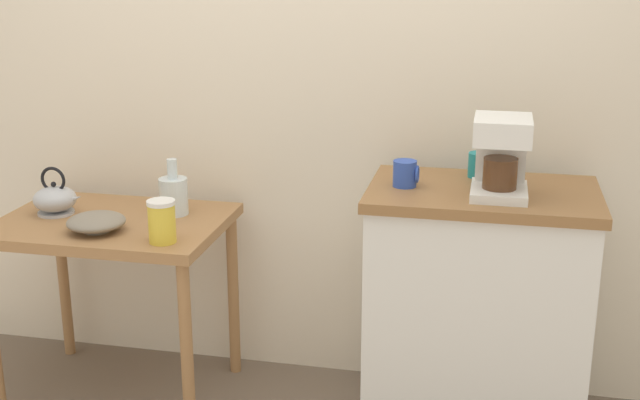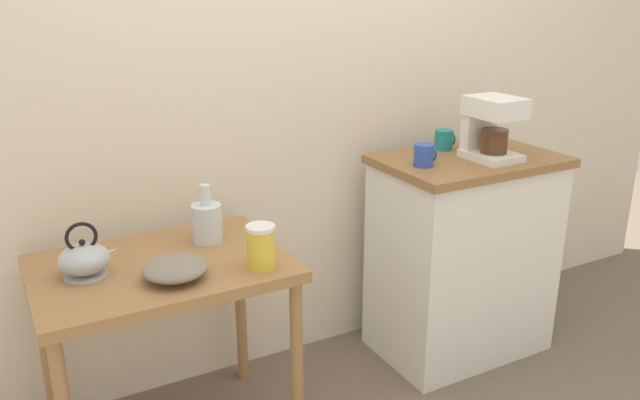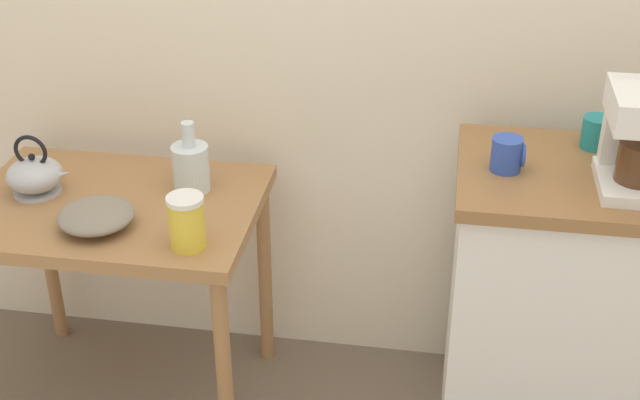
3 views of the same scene
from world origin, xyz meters
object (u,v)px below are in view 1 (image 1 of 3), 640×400
at_px(teakettle, 55,199).
at_px(canister_enamel, 162,221).
at_px(glass_carafe_vase, 174,195).
at_px(mug_blue, 406,174).
at_px(bowl_stoneware, 96,222).
at_px(coffee_maker, 501,152).
at_px(mug_dark_teal, 480,165).

distance_m(teakettle, canister_enamel, 0.56).
height_order(teakettle, canister_enamel, teakettle).
height_order(teakettle, glass_carafe_vase, glass_carafe_vase).
height_order(glass_carafe_vase, mug_blue, mug_blue).
bearing_deg(bowl_stoneware, teakettle, 147.14).
bearing_deg(bowl_stoneware, mug_blue, 7.51).
distance_m(glass_carafe_vase, coffee_maker, 1.23).
xyz_separation_m(bowl_stoneware, mug_blue, (1.08, 0.14, 0.20)).
xyz_separation_m(canister_enamel, mug_dark_teal, (1.05, 0.37, 0.16)).
bearing_deg(coffee_maker, glass_carafe_vase, 173.44).
bearing_deg(glass_carafe_vase, canister_enamel, -75.40).
xyz_separation_m(teakettle, mug_dark_teal, (1.56, 0.16, 0.18)).
bearing_deg(canister_enamel, mug_dark_teal, 19.63).
bearing_deg(glass_carafe_vase, mug_blue, -6.88).
xyz_separation_m(teakettle, coffee_maker, (1.63, -0.05, 0.27)).
xyz_separation_m(canister_enamel, coffee_maker, (1.11, 0.17, 0.26)).
xyz_separation_m(teakettle, canister_enamel, (0.52, -0.21, 0.02)).
xyz_separation_m(teakettle, glass_carafe_vase, (0.44, 0.09, 0.02)).
relative_size(bowl_stoneware, coffee_maker, 0.80).
bearing_deg(mug_dark_teal, mug_blue, -144.21).
relative_size(glass_carafe_vase, mug_dark_teal, 2.45).
bearing_deg(bowl_stoneware, coffee_maker, 4.59).
relative_size(teakettle, mug_dark_teal, 2.24).
bearing_deg(canister_enamel, mug_blue, 13.84).
relative_size(canister_enamel, mug_blue, 1.67).
distance_m(coffee_maker, mug_blue, 0.33).
bearing_deg(teakettle, canister_enamel, -22.43).
xyz_separation_m(bowl_stoneware, coffee_maker, (1.39, 0.11, 0.30)).
height_order(coffee_maker, mug_blue, coffee_maker).
relative_size(canister_enamel, mug_dark_teal, 1.70).
height_order(bowl_stoneware, coffee_maker, coffee_maker).
distance_m(bowl_stoneware, coffee_maker, 1.42).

